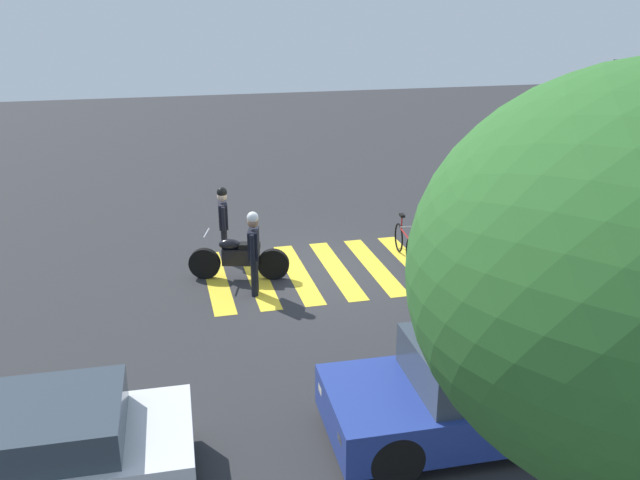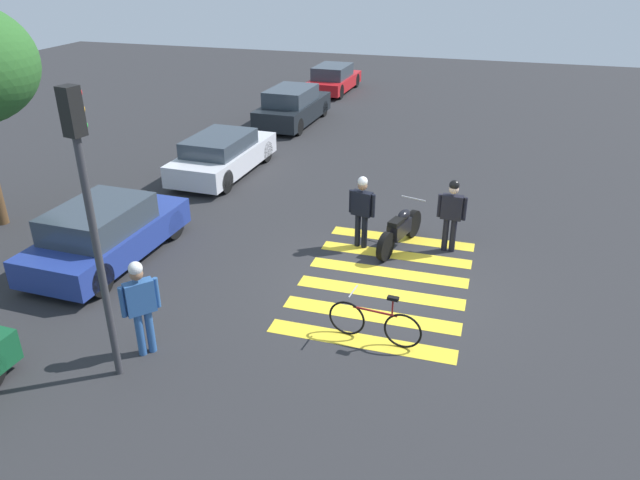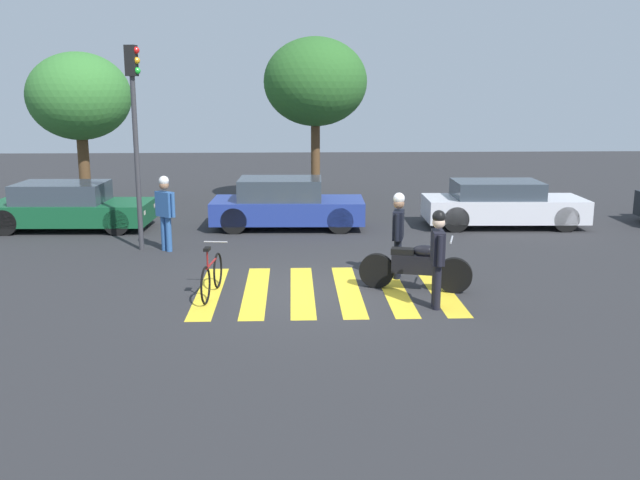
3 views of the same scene
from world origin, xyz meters
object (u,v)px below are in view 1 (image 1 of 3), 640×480
police_motorcycle (239,258)px  officer_by_motorcycle (223,219)px  car_white_van (8,458)px  leaning_bicycle (404,244)px  officer_on_foot (254,247)px  pedestrian_bystander (557,271)px  car_blue_hatchback (481,389)px  traffic_light_pole (609,157)px

police_motorcycle → officer_by_motorcycle: size_ratio=1.21×
police_motorcycle → car_white_van: bearing=60.3°
leaning_bicycle → officer_on_foot: size_ratio=0.99×
pedestrian_bystander → car_white_van: 9.42m
officer_on_foot → pedestrian_bystander: pedestrian_bystander is taller
officer_by_motorcycle → pedestrian_bystander: (-5.61, 4.72, 0.03)m
car_white_van → police_motorcycle: bearing=-119.7°
car_blue_hatchback → car_white_van: 6.14m
pedestrian_bystander → traffic_light_pole: bearing=166.0°
police_motorcycle → pedestrian_bystander: size_ratio=1.17×
police_motorcycle → leaning_bicycle: (-3.91, -0.22, -0.09)m
police_motorcycle → pedestrian_bystander: (-5.42, 3.58, 0.59)m
leaning_bicycle → officer_by_motorcycle: size_ratio=0.99×
officer_by_motorcycle → pedestrian_bystander: size_ratio=0.97×
officer_on_foot → pedestrian_bystander: (-5.22, 2.68, 0.03)m
car_blue_hatchback → traffic_light_pole: traffic_light_pole is taller
police_motorcycle → officer_by_motorcycle: officer_by_motorcycle is taller
officer_on_foot → traffic_light_pole: bearing=154.2°
police_motorcycle → pedestrian_bystander: pedestrian_bystander is taller
police_motorcycle → officer_on_foot: (-0.20, 0.90, 0.56)m
police_motorcycle → pedestrian_bystander: bearing=146.6°
pedestrian_bystander → officer_on_foot: bearing=-27.1°
officer_by_motorcycle → pedestrian_bystander: bearing=139.9°
police_motorcycle → car_blue_hatchback: bearing=112.0°
police_motorcycle → officer_on_foot: officer_on_foot is taller
pedestrian_bystander → car_white_van: pedestrian_bystander is taller
officer_on_foot → car_blue_hatchback: size_ratio=0.42×
officer_by_motorcycle → car_blue_hatchback: size_ratio=0.42×
police_motorcycle → leaning_bicycle: bearing=-176.7°
police_motorcycle → car_white_van: (3.59, 6.28, 0.17)m
leaning_bicycle → pedestrian_bystander: pedestrian_bystander is taller
officer_by_motorcycle → traffic_light_pole: traffic_light_pole is taller
pedestrian_bystander → traffic_light_pole: 2.23m
car_white_van → officer_by_motorcycle: bearing=-114.6°
traffic_light_pole → leaning_bicycle: bearing=-61.6°
officer_by_motorcycle → traffic_light_pole: (-6.24, 4.88, 2.17)m
pedestrian_bystander → traffic_light_pole: traffic_light_pole is taller
officer_by_motorcycle → car_white_van: officer_by_motorcycle is taller
officer_on_foot → pedestrian_bystander: bearing=152.9°
leaning_bicycle → car_blue_hatchback: car_blue_hatchback is taller
officer_by_motorcycle → car_white_van: 8.18m
car_blue_hatchback → car_white_van: bearing=-0.4°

